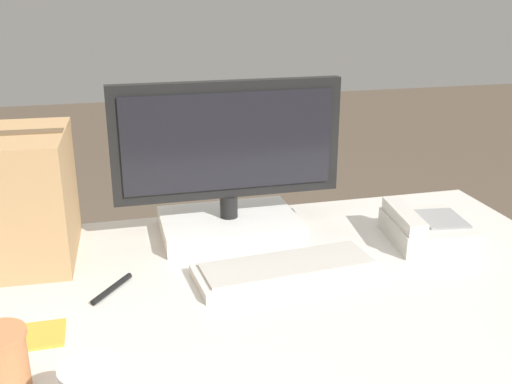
% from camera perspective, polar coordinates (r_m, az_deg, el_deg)
% --- Properties ---
extents(monitor, '(0.56, 0.24, 0.38)m').
position_cam_1_polar(monitor, '(1.46, -2.64, 1.48)').
color(monitor, white).
rests_on(monitor, office_desk).
extents(keyboard, '(0.41, 0.18, 0.03)m').
position_cam_1_polar(keyboard, '(1.31, 2.99, -7.29)').
color(keyboard, beige).
rests_on(keyboard, office_desk).
extents(desk_phone, '(0.20, 0.23, 0.08)m').
position_cam_1_polar(desk_phone, '(1.52, 15.80, -3.36)').
color(desk_phone, beige).
rests_on(desk_phone, office_desk).
extents(paper_cup_left, '(0.09, 0.09, 0.10)m').
position_cam_1_polar(paper_cup_left, '(1.03, -23.12, -14.62)').
color(paper_cup_left, '#BC7547').
rests_on(paper_cup_left, office_desk).
extents(pen_marker, '(0.09, 0.11, 0.01)m').
position_cam_1_polar(pen_marker, '(1.28, -13.55, -8.93)').
color(pen_marker, black).
rests_on(pen_marker, office_desk).
extents(sticky_note_pad, '(0.09, 0.09, 0.01)m').
position_cam_1_polar(sticky_note_pad, '(1.17, -19.91, -12.70)').
color(sticky_note_pad, gold).
rests_on(sticky_note_pad, office_desk).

